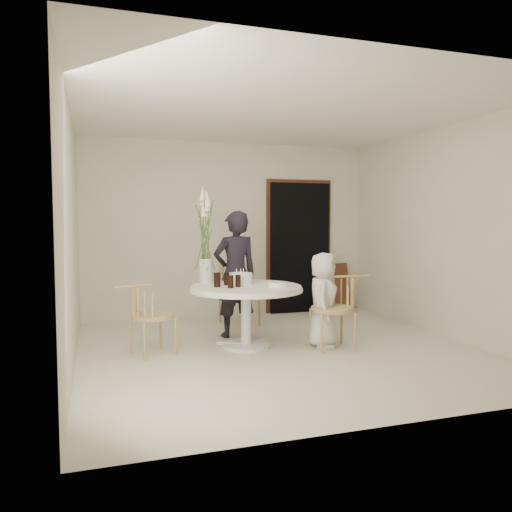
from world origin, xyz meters
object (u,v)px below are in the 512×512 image
object	(u,v)px
chair_right	(342,301)
chair_left	(143,309)
birthday_cake	(241,279)
boy	(323,300)
chair_far	(236,280)
flower_vase	(205,237)
table	(246,295)
girl	(235,274)

from	to	relation	value
chair_right	chair_left	bearing A→B (deg)	-93.51
birthday_cake	chair_left	bearing A→B (deg)	-170.74
chair_left	boy	size ratio (longest dim) A/B	0.72
chair_right	chair_far	bearing A→B (deg)	-150.69
chair_right	flower_vase	bearing A→B (deg)	-111.91
chair_right	birthday_cake	distance (m)	1.23
table	chair_far	world-z (taller)	chair_far
chair_far	boy	bearing A→B (deg)	-71.02
flower_vase	chair_right	bearing A→B (deg)	-27.38
girl	birthday_cake	bearing A→B (deg)	75.54
table	chair_left	size ratio (longest dim) A/B	1.66
table	chair_right	distance (m)	1.13
table	chair_far	distance (m)	1.42
birthday_cake	flower_vase	bearing A→B (deg)	151.36
chair_far	birthday_cake	xyz separation A→B (m)	(-0.29, -1.23, 0.16)
chair_left	chair_right	bearing A→B (deg)	-118.06
girl	boy	distance (m)	1.22
boy	birthday_cake	size ratio (longest dim) A/B	3.96
table	chair_right	world-z (taller)	chair_right
chair_left	flower_vase	xyz separation A→B (m)	(0.79, 0.40, 0.78)
girl	flower_vase	distance (m)	0.68
chair_left	boy	world-z (taller)	boy
boy	chair_far	bearing A→B (deg)	48.52
birthday_cake	flower_vase	world-z (taller)	flower_vase
flower_vase	table	bearing A→B (deg)	-43.21
table	flower_vase	xyz separation A→B (m)	(-0.40, 0.38, 0.68)
table	girl	distance (m)	0.62
girl	boy	world-z (taller)	girl
birthday_cake	chair_far	bearing A→B (deg)	76.64
chair_left	birthday_cake	size ratio (longest dim) A/B	2.85
table	boy	distance (m)	0.91
girl	birthday_cake	xyz separation A→B (m)	(-0.05, -0.42, -0.01)
chair_left	boy	bearing A→B (deg)	-115.49
table	flower_vase	world-z (taller)	flower_vase
chair_right	birthday_cake	world-z (taller)	birthday_cake
chair_right	boy	xyz separation A→B (m)	(-0.18, 0.12, 0.00)
chair_left	flower_vase	distance (m)	1.18
chair_right	flower_vase	distance (m)	1.80
chair_left	girl	world-z (taller)	girl
chair_right	girl	world-z (taller)	girl
chair_far	flower_vase	bearing A→B (deg)	-124.53
girl	boy	size ratio (longest dim) A/B	1.44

